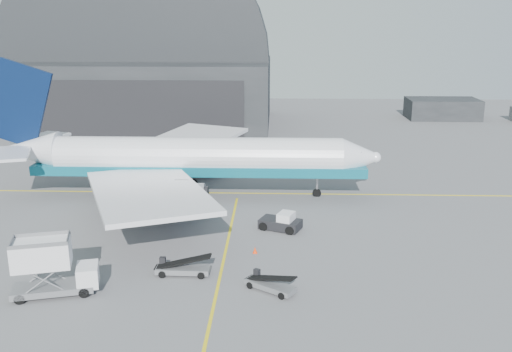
{
  "coord_description": "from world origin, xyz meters",
  "views": [
    {
      "loc": [
        4.35,
        -43.81,
        20.08
      ],
      "look_at": [
        2.39,
        11.53,
        4.5
      ],
      "focal_mm": 40.0,
      "sensor_mm": 36.0,
      "label": 1
    }
  ],
  "objects_px": {
    "belt_loader_a": "(182,268)",
    "belt_loader_b": "(270,284)",
    "catering_truck": "(51,268)",
    "airliner": "(183,158)",
    "pushback_tug": "(281,223)"
  },
  "relations": [
    {
      "from": "airliner",
      "to": "catering_truck",
      "type": "distance_m",
      "value": 25.62
    },
    {
      "from": "airliner",
      "to": "belt_loader_a",
      "type": "relative_size",
      "value": 9.79
    },
    {
      "from": "catering_truck",
      "to": "belt_loader_a",
      "type": "height_order",
      "value": "catering_truck"
    },
    {
      "from": "belt_loader_b",
      "to": "airliner",
      "type": "bearing_deg",
      "value": 147.45
    },
    {
      "from": "belt_loader_a",
      "to": "belt_loader_b",
      "type": "relative_size",
      "value": 1.13
    },
    {
      "from": "catering_truck",
      "to": "belt_loader_a",
      "type": "relative_size",
      "value": 1.44
    },
    {
      "from": "belt_loader_a",
      "to": "belt_loader_b",
      "type": "distance_m",
      "value": 7.51
    },
    {
      "from": "catering_truck",
      "to": "belt_loader_b",
      "type": "relative_size",
      "value": 1.63
    },
    {
      "from": "belt_loader_a",
      "to": "belt_loader_b",
      "type": "height_order",
      "value": "belt_loader_a"
    },
    {
      "from": "belt_loader_b",
      "to": "catering_truck",
      "type": "bearing_deg",
      "value": -141.71
    },
    {
      "from": "pushback_tug",
      "to": "belt_loader_a",
      "type": "relative_size",
      "value": 0.96
    },
    {
      "from": "airliner",
      "to": "belt_loader_b",
      "type": "relative_size",
      "value": 11.08
    },
    {
      "from": "pushback_tug",
      "to": "belt_loader_a",
      "type": "xyz_separation_m",
      "value": [
        -8.04,
        -10.42,
        -0.14
      ]
    },
    {
      "from": "airliner",
      "to": "pushback_tug",
      "type": "xyz_separation_m",
      "value": [
        11.19,
        -10.67,
        -3.74
      ]
    },
    {
      "from": "catering_truck",
      "to": "belt_loader_b",
      "type": "bearing_deg",
      "value": -10.81
    }
  ]
}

